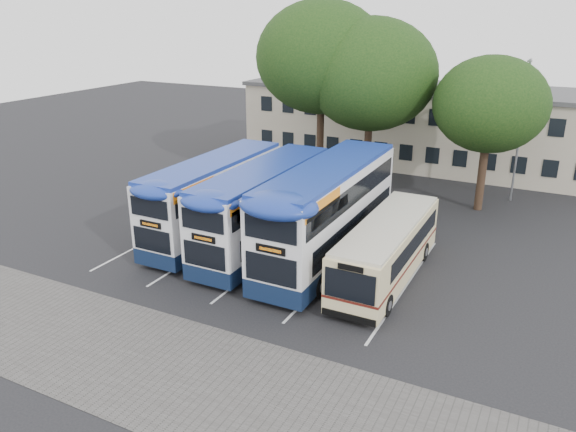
# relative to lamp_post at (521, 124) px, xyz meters

# --- Properties ---
(ground) EXTENTS (120.00, 120.00, 0.00)m
(ground) POSITION_rel_lamp_post_xyz_m (-6.00, -19.97, -5.08)
(ground) COLOR black
(ground) RESTS_ON ground
(paving_strip) EXTENTS (40.00, 6.00, 0.01)m
(paving_strip) POSITION_rel_lamp_post_xyz_m (-8.00, -24.97, -5.08)
(paving_strip) COLOR #595654
(paving_strip) RESTS_ON ground
(bay_lines) EXTENTS (14.12, 11.00, 0.01)m
(bay_lines) POSITION_rel_lamp_post_xyz_m (-9.75, -14.97, -5.08)
(bay_lines) COLOR silver
(bay_lines) RESTS_ON ground
(depot_building) EXTENTS (32.40, 8.40, 6.20)m
(depot_building) POSITION_rel_lamp_post_xyz_m (-6.00, 7.02, -1.93)
(depot_building) COLOR #BBAC96
(depot_building) RESTS_ON ground
(lamp_post) EXTENTS (0.25, 1.05, 9.06)m
(lamp_post) POSITION_rel_lamp_post_xyz_m (0.00, 0.00, 0.00)
(lamp_post) COLOR gray
(lamp_post) RESTS_ON ground
(tree_left) EXTENTS (8.79, 8.79, 12.60)m
(tree_left) POSITION_rel_lamp_post_xyz_m (-12.71, -2.41, 3.76)
(tree_left) COLOR black
(tree_left) RESTS_ON ground
(tree_mid) EXTENTS (8.53, 8.53, 11.54)m
(tree_mid) POSITION_rel_lamp_post_xyz_m (-9.23, -2.30, 2.81)
(tree_mid) COLOR black
(tree_mid) RESTS_ON ground
(tree_right) EXTENTS (6.73, 6.73, 9.44)m
(tree_right) POSITION_rel_lamp_post_xyz_m (-1.63, -2.70, 1.48)
(tree_right) COLOR black
(tree_right) RESTS_ON ground
(bus_dd_left) EXTENTS (2.55, 10.53, 4.39)m
(bus_dd_left) POSITION_rel_lamp_post_xyz_m (-13.77, -13.96, -2.67)
(bus_dd_left) COLOR #101F3D
(bus_dd_left) RESTS_ON ground
(bus_dd_mid) EXTENTS (2.59, 10.70, 4.46)m
(bus_dd_mid) POSITION_rel_lamp_post_xyz_m (-10.56, -14.23, -2.63)
(bus_dd_mid) COLOR #101F3D
(bus_dd_mid) RESTS_ON ground
(bus_dd_right) EXTENTS (2.84, 11.73, 4.89)m
(bus_dd_right) POSITION_rel_lamp_post_xyz_m (-7.12, -13.95, -2.39)
(bus_dd_right) COLOR #101F3D
(bus_dd_right) RESTS_ON ground
(bus_single) EXTENTS (2.43, 9.54, 2.84)m
(bus_single) POSITION_rel_lamp_post_xyz_m (-3.84, -14.64, -3.47)
(bus_single) COLOR beige
(bus_single) RESTS_ON ground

